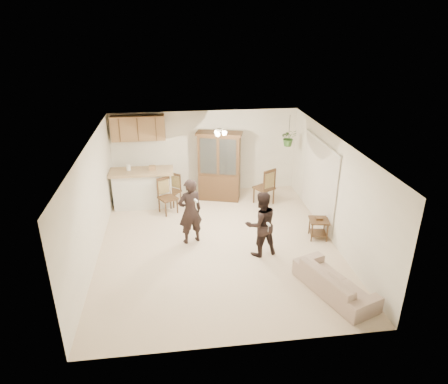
{
  "coord_description": "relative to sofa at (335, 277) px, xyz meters",
  "views": [
    {
      "loc": [
        -0.9,
        -8.19,
        4.95
      ],
      "look_at": [
        0.2,
        0.4,
        1.16
      ],
      "focal_mm": 32.0,
      "sensor_mm": 36.0,
      "label": 1
    }
  ],
  "objects": [
    {
      "name": "upper_cabinets",
      "position": [
        -3.95,
        5.2,
        1.73
      ],
      "size": [
        1.5,
        0.34,
        0.7
      ],
      "primitive_type": "cube",
      "color": "olive",
      "rests_on": "wall_back"
    },
    {
      "name": "controller_child",
      "position": [
        -1.06,
        1.23,
        0.57
      ],
      "size": [
        0.07,
        0.14,
        0.04
      ],
      "primitive_type": "cube",
      "rotation": [
        0.0,
        0.0,
        3.38
      ],
      "color": "white",
      "rests_on": "child"
    },
    {
      "name": "sofa",
      "position": [
        0.0,
        0.0,
        0.0
      ],
      "size": [
        1.34,
        2.01,
        0.73
      ],
      "primitive_type": "imported",
      "rotation": [
        0.0,
        0.0,
        1.93
      ],
      "color": "beige",
      "rests_on": "floor"
    },
    {
      "name": "chair_bar",
      "position": [
        -3.21,
        3.96,
        -0.09
      ],
      "size": [
        0.6,
        0.6,
        0.99
      ],
      "rotation": [
        0.0,
        0.0,
        0.52
      ],
      "color": "#3D2516",
      "rests_on": "floor"
    },
    {
      "name": "ceiling_fixture",
      "position": [
        -1.85,
        3.33,
        2.03
      ],
      "size": [
        0.36,
        0.36,
        0.2
      ],
      "primitive_type": null,
      "color": "beige",
      "rests_on": "ceiling"
    },
    {
      "name": "floor",
      "position": [
        -2.05,
        2.13,
        -0.37
      ],
      "size": [
        6.5,
        6.5,
        0.0
      ],
      "primitive_type": "plane",
      "color": "beige",
      "rests_on": "ground"
    },
    {
      "name": "chair_hutch_left",
      "position": [
        -3.09,
        4.47,
        -0.11
      ],
      "size": [
        0.56,
        0.56,
        0.91
      ],
      "rotation": [
        0.0,
        0.0,
        -0.68
      ],
      "color": "#3D2516",
      "rests_on": "floor"
    },
    {
      "name": "breakfast_bar",
      "position": [
        -3.9,
        4.48,
        0.13
      ],
      "size": [
        1.6,
        0.55,
        1.0
      ],
      "primitive_type": "cube",
      "color": "silver",
      "rests_on": "floor"
    },
    {
      "name": "bar_top",
      "position": [
        -3.9,
        4.48,
        0.68
      ],
      "size": [
        1.75,
        0.7,
        0.08
      ],
      "primitive_type": "cube",
      "color": "#A18660",
      "rests_on": "breakfast_bar"
    },
    {
      "name": "controller_adult",
      "position": [
        -2.54,
        1.96,
        0.87
      ],
      "size": [
        0.09,
        0.15,
        0.04
      ],
      "primitive_type": "cube",
      "rotation": [
        0.0,
        0.0,
        3.48
      ],
      "color": "white",
      "rests_on": "adult"
    },
    {
      "name": "hanging_plant",
      "position": [
        0.25,
        4.53,
        1.48
      ],
      "size": [
        0.43,
        0.37,
        0.48
      ],
      "primitive_type": "imported",
      "color": "#255321",
      "rests_on": "ceiling"
    },
    {
      "name": "ceiling",
      "position": [
        -2.05,
        2.13,
        2.13
      ],
      "size": [
        5.5,
        6.5,
        0.02
      ],
      "primitive_type": "cube",
      "color": "white",
      "rests_on": "wall_back"
    },
    {
      "name": "wall_left",
      "position": [
        -4.8,
        2.13,
        0.88
      ],
      "size": [
        0.02,
        6.5,
        2.5
      ],
      "primitive_type": "cube",
      "color": "white",
      "rests_on": "ground"
    },
    {
      "name": "vertical_blinds",
      "position": [
        0.66,
        3.03,
        0.73
      ],
      "size": [
        0.06,
        2.3,
        2.1
      ],
      "primitive_type": null,
      "color": "beige",
      "rests_on": "wall_right"
    },
    {
      "name": "wall_back",
      "position": [
        -2.05,
        5.38,
        0.88
      ],
      "size": [
        5.5,
        0.02,
        2.5
      ],
      "primitive_type": "cube",
      "color": "white",
      "rests_on": "ground"
    },
    {
      "name": "adult",
      "position": [
        -2.67,
        2.32,
        0.53
      ],
      "size": [
        0.76,
        0.63,
        1.8
      ],
      "primitive_type": "imported",
      "rotation": [
        0.0,
        0.0,
        3.48
      ],
      "color": "black",
      "rests_on": "floor"
    },
    {
      "name": "wall_front",
      "position": [
        -2.05,
        -1.12,
        0.88
      ],
      "size": [
        5.5,
        0.02,
        2.5
      ],
      "primitive_type": "cube",
      "color": "white",
      "rests_on": "ground"
    },
    {
      "name": "side_table",
      "position": [
        0.41,
        2.09,
        -0.11
      ],
      "size": [
        0.52,
        0.52,
        0.55
      ],
      "rotation": [
        0.0,
        0.0,
        -0.16
      ],
      "color": "#3D2516",
      "rests_on": "floor"
    },
    {
      "name": "chair_hutch_right",
      "position": [
        -0.47,
        4.22,
        -0.06
      ],
      "size": [
        0.66,
        0.66,
        1.09
      ],
      "rotation": [
        0.0,
        0.0,
        3.66
      ],
      "color": "#3D2516",
      "rests_on": "floor"
    },
    {
      "name": "china_hutch",
      "position": [
        -1.7,
        4.72,
        0.63
      ],
      "size": [
        1.37,
        0.83,
        2.02
      ],
      "rotation": [
        0.0,
        0.0,
        -0.28
      ],
      "color": "#3D2516",
      "rests_on": "floor"
    },
    {
      "name": "plant_cord",
      "position": [
        0.25,
        4.53,
        1.81
      ],
      "size": [
        0.01,
        0.01,
        0.65
      ],
      "primitive_type": "cylinder",
      "color": "black",
      "rests_on": "ceiling"
    },
    {
      "name": "wall_right",
      "position": [
        0.7,
        2.13,
        0.88
      ],
      "size": [
        0.02,
        6.5,
        2.5
      ],
      "primitive_type": "cube",
      "color": "white",
      "rests_on": "ground"
    },
    {
      "name": "child",
      "position": [
        -1.14,
        1.58,
        0.31
      ],
      "size": [
        0.76,
        0.65,
        1.35
      ],
      "primitive_type": "imported",
      "rotation": [
        0.0,
        0.0,
        3.38
      ],
      "color": "black",
      "rests_on": "floor"
    }
  ]
}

